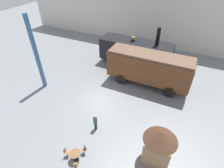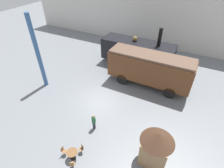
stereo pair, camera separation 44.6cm
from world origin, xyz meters
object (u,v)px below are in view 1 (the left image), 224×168
at_px(passenger_coach_wooden, 149,67).
at_px(cafe_chair_0, 76,165).
at_px(ticket_kiosk, 159,145).
at_px(steam_locomotive, 136,51).
at_px(cafe_table_near, 75,155).
at_px(visitor_person, 95,122).

xyz_separation_m(passenger_coach_wooden, cafe_chair_0, (-1.61, -11.85, -1.80)).
height_order(passenger_coach_wooden, ticket_kiosk, passenger_coach_wooden).
bearing_deg(passenger_coach_wooden, steam_locomotive, 127.37).
bearing_deg(cafe_chair_0, cafe_table_near, 0.00).
bearing_deg(cafe_table_near, visitor_person, 91.22).
relative_size(steam_locomotive, cafe_table_near, 11.47).
bearing_deg(steam_locomotive, visitor_person, -87.10).
relative_size(cafe_table_near, ticket_kiosk, 0.27).
distance_m(cafe_chair_0, ticket_kiosk, 5.92).
xyz_separation_m(steam_locomotive, ticket_kiosk, (5.94, -12.19, -0.33)).
bearing_deg(passenger_coach_wooden, cafe_table_near, -100.44).
relative_size(cafe_chair_0, ticket_kiosk, 0.29).
height_order(steam_locomotive, visitor_person, steam_locomotive).
relative_size(cafe_table_near, visitor_person, 0.50).
bearing_deg(ticket_kiosk, visitor_person, 175.02).
relative_size(passenger_coach_wooden, cafe_table_near, 11.09).
bearing_deg(ticket_kiosk, passenger_coach_wooden, 110.43).
distance_m(passenger_coach_wooden, cafe_chair_0, 12.10).
distance_m(passenger_coach_wooden, ticket_kiosk, 9.22).
xyz_separation_m(steam_locomotive, cafe_chair_0, (1.11, -15.42, -1.49)).
height_order(passenger_coach_wooden, cafe_table_near, passenger_coach_wooden).
height_order(cafe_chair_0, visitor_person, visitor_person).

